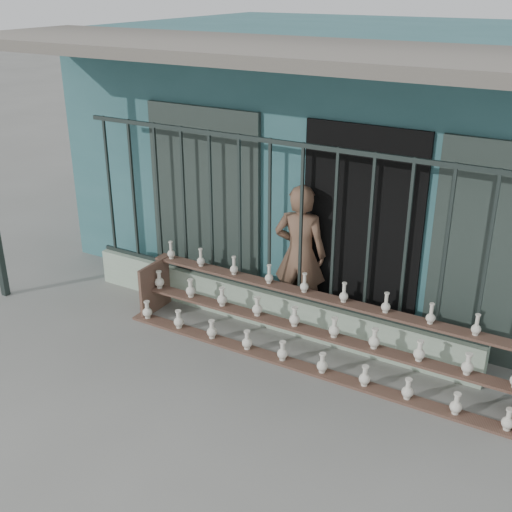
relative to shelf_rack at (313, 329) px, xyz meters
The scene contains 6 objects.
ground 1.23m from the shelf_rack, 130.94° to the right, with size 60.00×60.00×0.00m, color slate.
workshop_building 3.66m from the shelf_rack, 102.88° to the left, with size 7.40×6.60×3.21m.
parapet_wall 0.88m from the shelf_rack, 151.76° to the left, with size 5.00×0.20×0.45m, color #A0B89E.
security_fence 1.32m from the shelf_rack, 151.76° to the left, with size 5.00×0.04×1.80m.
shelf_rack is the anchor object (origin of this frame).
elderly_woman 1.02m from the shelf_rack, 126.28° to the left, with size 0.62×0.41×1.70m, color brown.
Camera 1 is at (3.24, -4.58, 3.81)m, focal length 45.00 mm.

